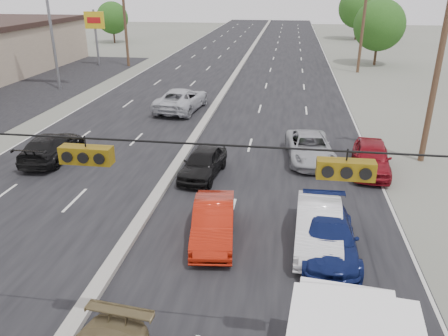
{
  "coord_description": "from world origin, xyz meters",
  "views": [
    {
      "loc": [
        5.37,
        -7.57,
        8.58
      ],
      "look_at": [
        3.17,
        7.33,
        2.2
      ],
      "focal_mm": 35.0,
      "sensor_mm": 36.0,
      "label": 1
    }
  ],
  "objects_px": {
    "tree_right_mid": "(379,25)",
    "tree_right_far": "(359,8)",
    "pole_sign_far": "(95,25)",
    "queue_car_e": "(371,158)",
    "utility_pole_right_b": "(439,62)",
    "oncoming_far": "(182,100)",
    "queue_car_d": "(328,236)",
    "utility_pole_left_c": "(125,18)",
    "oncoming_near": "(52,147)",
    "tree_left_far": "(112,18)",
    "red_sedan": "(213,222)",
    "queue_car_c": "(310,148)",
    "utility_pole_right_c": "(363,21)",
    "queue_car_b": "(318,227)",
    "queue_car_a": "(203,163)"
  },
  "relations": [
    {
      "from": "queue_car_b",
      "to": "queue_car_d",
      "type": "distance_m",
      "value": 0.57
    },
    {
      "from": "queue_car_e",
      "to": "oncoming_far",
      "type": "bearing_deg",
      "value": 146.7
    },
    {
      "from": "tree_left_far",
      "to": "oncoming_far",
      "type": "relative_size",
      "value": 1.06
    },
    {
      "from": "tree_right_far",
      "to": "oncoming_near",
      "type": "relative_size",
      "value": 1.71
    },
    {
      "from": "utility_pole_left_c",
      "to": "oncoming_near",
      "type": "relative_size",
      "value": 2.1
    },
    {
      "from": "queue_car_d",
      "to": "oncoming_far",
      "type": "xyz_separation_m",
      "value": [
        -9.23,
        17.25,
        0.13
      ]
    },
    {
      "from": "oncoming_far",
      "to": "queue_car_a",
      "type": "bearing_deg",
      "value": 114.91
    },
    {
      "from": "tree_left_far",
      "to": "queue_car_d",
      "type": "xyz_separation_m",
      "value": [
        29.0,
        -54.46,
        -3.04
      ]
    },
    {
      "from": "queue_car_d",
      "to": "pole_sign_far",
      "type": "bearing_deg",
      "value": 122.64
    },
    {
      "from": "pole_sign_far",
      "to": "tree_right_mid",
      "type": "bearing_deg",
      "value": 9.16
    },
    {
      "from": "queue_car_b",
      "to": "queue_car_c",
      "type": "xyz_separation_m",
      "value": [
        -0.02,
        8.17,
        -0.05
      ]
    },
    {
      "from": "tree_right_mid",
      "to": "oncoming_far",
      "type": "xyz_separation_m",
      "value": [
        -17.23,
        -22.2,
        -3.53
      ]
    },
    {
      "from": "tree_right_mid",
      "to": "queue_car_e",
      "type": "distance_m",
      "value": 32.57
    },
    {
      "from": "utility_pole_right_b",
      "to": "oncoming_far",
      "type": "xyz_separation_m",
      "value": [
        -14.73,
        7.8,
        -4.3
      ]
    },
    {
      "from": "utility_pole_left_c",
      "to": "utility_pole_right_c",
      "type": "xyz_separation_m",
      "value": [
        25.0,
        0.0,
        0.0
      ]
    },
    {
      "from": "utility_pole_left_c",
      "to": "queue_car_a",
      "type": "bearing_deg",
      "value": -63.85
    },
    {
      "from": "oncoming_near",
      "to": "red_sedan",
      "type": "bearing_deg",
      "value": 143.4
    },
    {
      "from": "queue_car_d",
      "to": "oncoming_far",
      "type": "bearing_deg",
      "value": 117.07
    },
    {
      "from": "oncoming_near",
      "to": "oncoming_far",
      "type": "bearing_deg",
      "value": -116.1
    },
    {
      "from": "queue_car_b",
      "to": "queue_car_e",
      "type": "height_order",
      "value": "queue_car_e"
    },
    {
      "from": "tree_right_mid",
      "to": "red_sedan",
      "type": "height_order",
      "value": "tree_right_mid"
    },
    {
      "from": "pole_sign_far",
      "to": "queue_car_d",
      "type": "bearing_deg",
      "value": -56.28
    },
    {
      "from": "tree_right_mid",
      "to": "queue_car_a",
      "type": "height_order",
      "value": "tree_right_mid"
    },
    {
      "from": "pole_sign_far",
      "to": "utility_pole_left_c",
      "type": "bearing_deg",
      "value": 0.0
    },
    {
      "from": "utility_pole_right_b",
      "to": "queue_car_b",
      "type": "height_order",
      "value": "utility_pole_right_b"
    },
    {
      "from": "queue_car_c",
      "to": "queue_car_e",
      "type": "height_order",
      "value": "queue_car_e"
    },
    {
      "from": "tree_right_far",
      "to": "queue_car_a",
      "type": "bearing_deg",
      "value": -103.83
    },
    {
      "from": "tree_right_mid",
      "to": "oncoming_far",
      "type": "relative_size",
      "value": 1.24
    },
    {
      "from": "pole_sign_far",
      "to": "queue_car_c",
      "type": "relative_size",
      "value": 1.23
    },
    {
      "from": "tree_right_mid",
      "to": "utility_pole_right_b",
      "type": "bearing_deg",
      "value": -94.76
    },
    {
      "from": "queue_car_c",
      "to": "utility_pole_right_b",
      "type": "bearing_deg",
      "value": 2.27
    },
    {
      "from": "pole_sign_far",
      "to": "queue_car_e",
      "type": "relative_size",
      "value": 1.38
    },
    {
      "from": "pole_sign_far",
      "to": "tree_right_far",
      "type": "distance_m",
      "value": 43.87
    },
    {
      "from": "utility_pole_right_c",
      "to": "pole_sign_far",
      "type": "distance_m",
      "value": 28.51
    },
    {
      "from": "queue_car_a",
      "to": "queue_car_e",
      "type": "bearing_deg",
      "value": 18.75
    },
    {
      "from": "utility_pole_right_c",
      "to": "queue_car_d",
      "type": "distance_m",
      "value": 35.18
    },
    {
      "from": "tree_right_far",
      "to": "queue_car_c",
      "type": "height_order",
      "value": "tree_right_far"
    },
    {
      "from": "utility_pole_left_c",
      "to": "tree_right_far",
      "type": "distance_m",
      "value": 41.38
    },
    {
      "from": "tree_right_mid",
      "to": "queue_car_d",
      "type": "height_order",
      "value": "tree_right_mid"
    },
    {
      "from": "pole_sign_far",
      "to": "tree_right_mid",
      "type": "xyz_separation_m",
      "value": [
        31.0,
        5.0,
        -0.07
      ]
    },
    {
      "from": "queue_car_d",
      "to": "tree_right_mid",
      "type": "bearing_deg",
      "value": 77.46
    },
    {
      "from": "utility_pole_right_b",
      "to": "oncoming_near",
      "type": "height_order",
      "value": "utility_pole_right_b"
    },
    {
      "from": "pole_sign_far",
      "to": "tree_right_mid",
      "type": "relative_size",
      "value": 0.84
    },
    {
      "from": "queue_car_b",
      "to": "queue_car_c",
      "type": "height_order",
      "value": "queue_car_b"
    },
    {
      "from": "utility_pole_right_b",
      "to": "utility_pole_left_c",
      "type": "bearing_deg",
      "value": 135.0
    },
    {
      "from": "utility_pole_left_c",
      "to": "tree_left_far",
      "type": "height_order",
      "value": "utility_pole_left_c"
    },
    {
      "from": "pole_sign_far",
      "to": "tree_left_far",
      "type": "relative_size",
      "value": 0.98
    },
    {
      "from": "tree_right_mid",
      "to": "queue_car_b",
      "type": "relative_size",
      "value": 1.62
    },
    {
      "from": "tree_right_mid",
      "to": "tree_right_far",
      "type": "height_order",
      "value": "tree_right_far"
    },
    {
      "from": "tree_left_far",
      "to": "pole_sign_far",
      "type": "bearing_deg",
      "value": -73.3
    }
  ]
}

